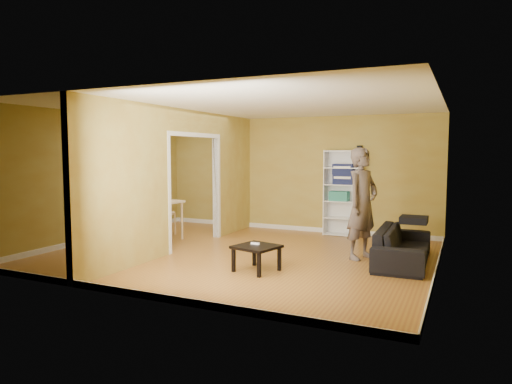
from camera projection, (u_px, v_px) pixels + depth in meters
room_shell at (241, 181)px, 8.01m from camera, size 6.50×6.50×6.50m
partition at (184, 179)px, 8.51m from camera, size 0.22×5.50×2.60m
wall_speaker at (360, 148)px, 9.77m from camera, size 0.10×0.10×0.10m
sofa at (403, 240)px, 7.43m from camera, size 2.02×0.91×0.76m
person at (362, 194)px, 7.68m from camera, size 0.99×0.90×2.21m
bookshelf at (343, 193)px, 9.91m from camera, size 0.78×0.34×1.85m
paper_box_teal at (339, 196)px, 9.90m from camera, size 0.41×0.26×0.21m
paper_box_navy_b at (344, 179)px, 9.83m from camera, size 0.43×0.28×0.22m
paper_box_navy_c at (343, 169)px, 9.81m from camera, size 0.43×0.28×0.22m
coffee_table at (257, 249)px, 6.92m from camera, size 0.59×0.59×0.40m
game_controller at (255, 243)px, 7.00m from camera, size 0.14×0.04×0.03m
dining_table at (148, 204)px, 9.44m from camera, size 1.30×0.87×0.81m
chair_left at (116, 216)px, 9.76m from camera, size 0.46×0.46×0.88m
chair_near at (132, 221)px, 8.84m from camera, size 0.57×0.57×0.96m
chair_far at (164, 212)px, 9.95m from camera, size 0.50×0.50×1.02m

